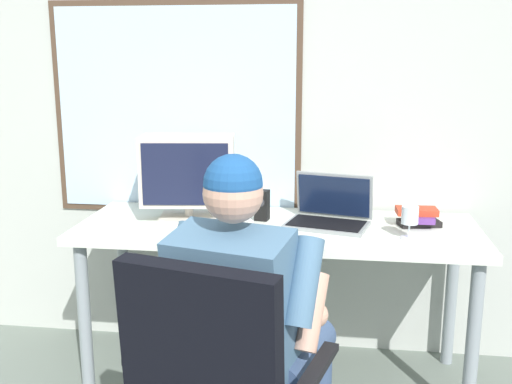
# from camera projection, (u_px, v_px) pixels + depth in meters

# --- Properties ---
(wall_rear) EXTENTS (5.03, 0.08, 2.83)m
(wall_rear) POSITION_uv_depth(u_px,v_px,m) (314.00, 77.00, 2.97)
(wall_rear) COLOR #B6BBB3
(wall_rear) RESTS_ON ground
(desk) EXTENTS (1.81, 0.65, 0.76)m
(desk) POSITION_uv_depth(u_px,v_px,m) (277.00, 243.00, 2.78)
(desk) COLOR gray
(desk) RESTS_ON ground
(office_chair) EXTENTS (0.68, 0.60, 0.95)m
(office_chair) POSITION_uv_depth(u_px,v_px,m) (219.00, 377.00, 1.88)
(office_chair) COLOR black
(office_chair) RESTS_ON ground
(person_seated) EXTENTS (0.63, 0.82, 1.22)m
(person_seated) POSITION_uv_depth(u_px,v_px,m) (249.00, 315.00, 2.10)
(person_seated) COLOR #374C6F
(person_seated) RESTS_ON ground
(crt_monitor) EXTENTS (0.45, 0.26, 0.40)m
(crt_monitor) POSITION_uv_depth(u_px,v_px,m) (188.00, 172.00, 2.80)
(crt_monitor) COLOR beige
(crt_monitor) RESTS_ON desk
(laptop) EXTENTS (0.41, 0.34, 0.22)m
(laptop) POSITION_uv_depth(u_px,v_px,m) (330.00, 211.00, 2.77)
(laptop) COLOR gray
(laptop) RESTS_ON desk
(wine_glass) EXTENTS (0.07, 0.07, 0.14)m
(wine_glass) POSITION_uv_depth(u_px,v_px,m) (410.00, 217.00, 2.55)
(wine_glass) COLOR silver
(wine_glass) RESTS_ON desk
(desk_speaker) EXTENTS (0.07, 0.07, 0.14)m
(desk_speaker) POSITION_uv_depth(u_px,v_px,m) (262.00, 205.00, 2.83)
(desk_speaker) COLOR black
(desk_speaker) RESTS_ON desk
(book_stack) EXTENTS (0.21, 0.14, 0.08)m
(book_stack) POSITION_uv_depth(u_px,v_px,m) (418.00, 217.00, 2.74)
(book_stack) COLOR black
(book_stack) RESTS_ON desk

